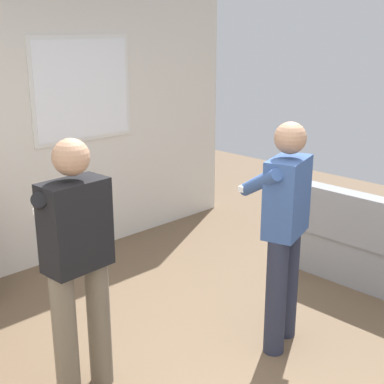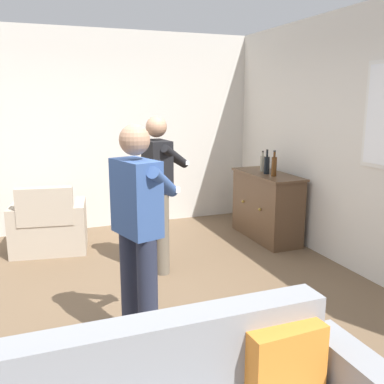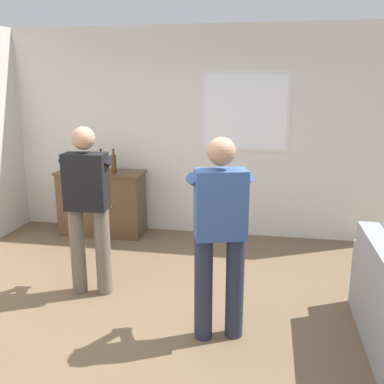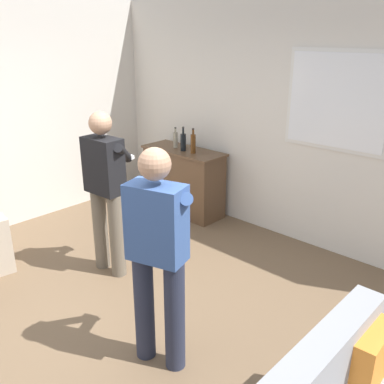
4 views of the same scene
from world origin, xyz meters
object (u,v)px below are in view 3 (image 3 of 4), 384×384
object	(u,v)px
sideboard_cabinet	(102,203)
bottle_wine_green	(114,163)
bottle_spirits_clear	(90,163)
bottle_liquor_amber	(101,163)
person_standing_right	(220,230)
person_standing_left	(88,203)

from	to	relation	value
sideboard_cabinet	bottle_wine_green	xyz separation A→B (m)	(0.22, -0.04, 0.58)
sideboard_cabinet	bottle_spirits_clear	xyz separation A→B (m)	(-0.15, 0.01, 0.55)
bottle_wine_green	bottle_liquor_amber	world-z (taller)	bottle_wine_green
person_standing_right	bottle_liquor_amber	bearing A→B (deg)	130.59
person_standing_right	sideboard_cabinet	bearing A→B (deg)	130.64
sideboard_cabinet	bottle_liquor_amber	world-z (taller)	bottle_liquor_amber
bottle_liquor_amber	person_standing_left	world-z (taller)	person_standing_left
bottle_spirits_clear	person_standing_right	bearing A→B (deg)	-47.24
bottle_spirits_clear	person_standing_left	xyz separation A→B (m)	(0.70, -1.67, -0.06)
bottle_wine_green	person_standing_right	bearing A→B (deg)	-52.23
person_standing_left	person_standing_right	distance (m)	1.46
bottle_wine_green	bottle_spirits_clear	distance (m)	0.37
bottle_liquor_amber	person_standing_right	size ratio (longest dim) A/B	0.19
sideboard_cabinet	bottle_wine_green	distance (m)	0.62
bottle_spirits_clear	person_standing_left	size ratio (longest dim) A/B	0.17
bottle_wine_green	person_standing_left	distance (m)	1.66
bottle_liquor_amber	person_standing_right	bearing A→B (deg)	-49.41
sideboard_cabinet	bottle_spirits_clear	bearing A→B (deg)	177.55
bottle_spirits_clear	person_standing_left	world-z (taller)	person_standing_left
sideboard_cabinet	person_standing_left	xyz separation A→B (m)	(0.55, -1.66, 0.49)
bottle_spirits_clear	person_standing_right	world-z (taller)	person_standing_right
bottle_wine_green	person_standing_right	world-z (taller)	person_standing_right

